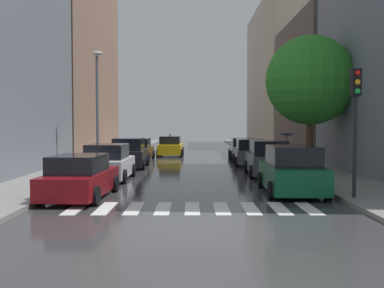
{
  "coord_description": "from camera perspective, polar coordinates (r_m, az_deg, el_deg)",
  "views": [
    {
      "loc": [
        -0.01,
        -11.28,
        2.61
      ],
      "look_at": [
        0.04,
        23.6,
        1.1
      ],
      "focal_mm": 42.79,
      "sensor_mm": 36.0,
      "label": 1
    }
  ],
  "objects": [
    {
      "name": "sidewalk_left",
      "position": [
        35.96,
        -10.49,
        -1.6
      ],
      "size": [
        3.0,
        72.0,
        0.15
      ],
      "primitive_type": "cube",
      "color": "gray",
      "rests_on": "ground"
    },
    {
      "name": "taxi_midroad",
      "position": [
        37.87,
        -2.78,
        -0.32
      ],
      "size": [
        2.14,
        4.55,
        1.81
      ],
      "rotation": [
        0.0,
        0.0,
        1.55
      ],
      "color": "yellow",
      "rests_on": "ground"
    },
    {
      "name": "building_right_far",
      "position": [
        57.26,
        11.12,
        8.28
      ],
      "size": [
        6.0,
        21.8,
        16.89
      ],
      "primitive_type": "cube",
      "color": "#B2A38C",
      "rests_on": "ground"
    },
    {
      "name": "parked_car_left_third",
      "position": [
        27.7,
        -7.93,
        -1.23
      ],
      "size": [
        2.16,
        4.3,
        1.78
      ],
      "rotation": [
        0.0,
        0.0,
        1.58
      ],
      "color": "black",
      "rests_on": "ground"
    },
    {
      "name": "building_left_mid",
      "position": [
        42.26,
        -15.48,
        11.58
      ],
      "size": [
        6.0,
        18.75,
        18.71
      ],
      "primitive_type": "cube",
      "color": "#8C6B56",
      "rests_on": "ground"
    },
    {
      "name": "parked_car_right_nearest",
      "position": [
        17.62,
        12.27,
        -3.35
      ],
      "size": [
        2.25,
        4.53,
        1.8
      ],
      "rotation": [
        0.0,
        0.0,
        1.54
      ],
      "color": "#0C4C2D",
      "rests_on": "ground"
    },
    {
      "name": "parked_car_right_third",
      "position": [
        29.4,
        7.22,
        -1.1
      ],
      "size": [
        2.27,
        4.37,
        1.67
      ],
      "rotation": [
        0.0,
        0.0,
        1.53
      ],
      "color": "#474C51",
      "rests_on": "ground"
    },
    {
      "name": "crosswalk_stripes",
      "position": [
        14.27,
        -0.04,
        -8.03
      ],
      "size": [
        7.65,
        2.2,
        0.01
      ],
      "color": "silver",
      "rests_on": "ground"
    },
    {
      "name": "parked_car_left_fourth",
      "position": [
        33.5,
        -6.77,
        -0.73
      ],
      "size": [
        2.12,
        4.26,
        1.59
      ],
      "rotation": [
        0.0,
        0.0,
        1.54
      ],
      "color": "brown",
      "rests_on": "ground"
    },
    {
      "name": "building_right_mid",
      "position": [
        38.97,
        16.44,
        6.65
      ],
      "size": [
        6.0,
        13.65,
        11.02
      ],
      "primitive_type": "cube",
      "color": "#564C47",
      "rests_on": "ground"
    },
    {
      "name": "parked_car_left_nearest",
      "position": [
        16.59,
        -13.87,
        -4.1
      ],
      "size": [
        2.18,
        4.62,
        1.54
      ],
      "rotation": [
        0.0,
        0.0,
        1.53
      ],
      "color": "maroon",
      "rests_on": "ground"
    },
    {
      "name": "parked_car_left_second",
      "position": [
        21.7,
        -10.5,
        -2.37
      ],
      "size": [
        2.18,
        4.24,
        1.69
      ],
      "rotation": [
        0.0,
        0.0,
        1.55
      ],
      "color": "silver",
      "rests_on": "ground"
    },
    {
      "name": "sidewalk_right",
      "position": [
        35.96,
        10.35,
        -1.6
      ],
      "size": [
        3.0,
        72.0,
        0.15
      ],
      "primitive_type": "cube",
      "color": "gray",
      "rests_on": "ground"
    },
    {
      "name": "street_tree_right",
      "position": [
        25.37,
        14.43,
        7.67
      ],
      "size": [
        4.76,
        4.76,
        7.18
      ],
      "color": "#513823",
      "rests_on": "sidewalk_right"
    },
    {
      "name": "parked_car_right_fourth",
      "position": [
        34.93,
        6.27,
        -0.6
      ],
      "size": [
        2.14,
        4.06,
        1.58
      ],
      "rotation": [
        0.0,
        0.0,
        1.54
      ],
      "color": "#B2B7BF",
      "rests_on": "ground"
    },
    {
      "name": "parked_car_right_second",
      "position": [
        23.56,
        9.28,
        -1.88
      ],
      "size": [
        2.17,
        4.43,
        1.79
      ],
      "rotation": [
        0.0,
        0.0,
        1.54
      ],
      "color": "#474C51",
      "rests_on": "ground"
    },
    {
      "name": "ground_plane",
      "position": [
        35.38,
        -0.07,
        -1.78
      ],
      "size": [
        28.0,
        72.0,
        0.04
      ],
      "primitive_type": "cube",
      "color": "#37373A"
    },
    {
      "name": "lamp_post_left",
      "position": [
        27.36,
        -11.82,
        5.4
      ],
      "size": [
        0.6,
        0.28,
        6.7
      ],
      "color": "#595B60",
      "rests_on": "sidewalk_left"
    },
    {
      "name": "pedestrian_foreground",
      "position": [
        27.55,
        11.61,
        0.27
      ],
      "size": [
        1.04,
        1.04,
        1.93
      ],
      "rotation": [
        0.0,
        0.0,
        1.95
      ],
      "color": "gray",
      "rests_on": "sidewalk_right"
    },
    {
      "name": "traffic_light_right_corner",
      "position": [
        16.23,
        19.64,
        4.73
      ],
      "size": [
        0.3,
        0.42,
        4.3
      ],
      "color": "black",
      "rests_on": "sidewalk_right"
    }
  ]
}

